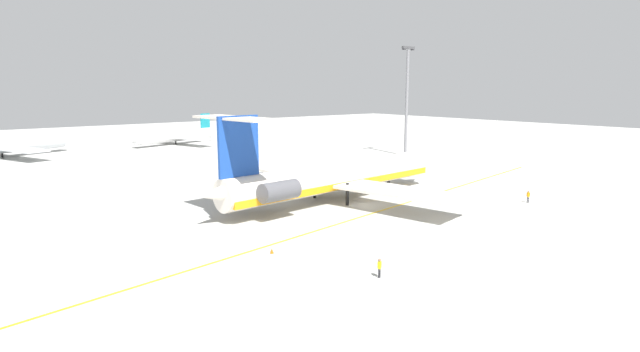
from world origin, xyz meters
name	(u,v)px	position (x,y,z in m)	size (l,w,h in m)	color
ground	(365,205)	(0.00, 0.00, 0.00)	(365.31, 365.31, 0.00)	#ADADA8
main_jetliner	(331,177)	(-2.13, 5.09, 3.62)	(45.55, 40.32, 13.26)	silver
airliner_far_left	(5,145)	(-32.34, 90.90, 2.86)	(31.55, 31.68, 9.70)	silver
airliner_mid_left	(173,136)	(10.27, 91.87, 2.53)	(28.48, 28.46, 8.61)	white
ground_crew_near_nose	(345,164)	(19.23, 25.93, 1.06)	(0.27, 0.42, 1.67)	black
ground_crew_near_tail	(379,266)	(-18.36, -20.98, 1.13)	(0.45, 0.28, 1.78)	black
ground_crew_portside	(528,195)	(19.86, -13.61, 1.14)	(0.29, 0.43, 1.80)	black
safety_cone_nose	(272,251)	(-22.09, -9.40, 0.28)	(0.40, 0.40, 0.55)	#EA590F
taxiway_centreline	(379,211)	(-0.86, -3.70, 0.00)	(103.92, 0.36, 0.01)	gold
light_mast	(407,97)	(45.15, 32.78, 14.35)	(4.00, 0.70, 26.25)	slate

